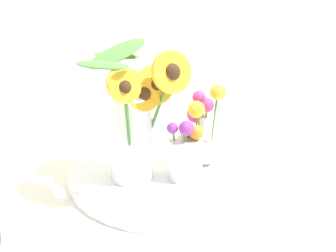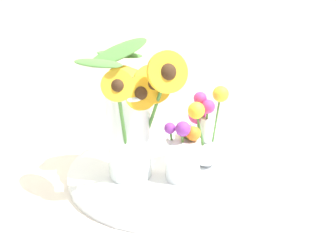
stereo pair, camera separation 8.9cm
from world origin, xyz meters
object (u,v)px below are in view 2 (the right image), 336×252
Objects in this scene: serving_tray at (168,170)px; vase_bulb_right at (205,131)px; vase_small_center at (183,153)px; mason_jar_sunflowers at (130,117)px.

vase_bulb_right is at bearing -12.18° from serving_tray.
serving_tray is at bearing 103.23° from vase_small_center.
vase_small_center is at bearing -149.14° from vase_bulb_right.
vase_bulb_right reaches higher than serving_tray.
mason_jar_sunflowers is 0.18m from vase_bulb_right.
serving_tray is 3.29× the size of vase_small_center.
mason_jar_sunflowers is 1.63× the size of vase_bulb_right.
serving_tray is 0.13m from vase_bulb_right.
mason_jar_sunflowers is 0.14m from vase_small_center.
vase_small_center is (0.01, -0.06, 0.07)m from serving_tray.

